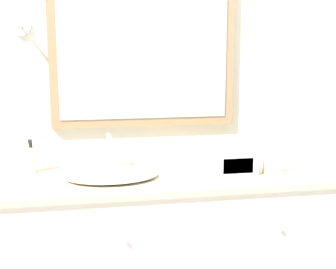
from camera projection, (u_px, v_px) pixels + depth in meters
name	position (u px, v px, depth m)	size (l,w,h in m)	color
wall_back	(178.00, 87.00, 2.59)	(8.00, 0.18, 2.55)	silver
vanity_counter	(191.00, 253.00, 2.44)	(2.10, 0.59, 0.88)	beige
sink_basin	(111.00, 174.00, 2.27)	(0.45, 0.37, 0.19)	white
soap_bottle	(31.00, 159.00, 2.35)	(0.05, 0.05, 0.17)	white
appliance_box	(234.00, 162.00, 2.34)	(0.21, 0.15, 0.11)	white
picture_frame	(273.00, 163.00, 2.34)	(0.10, 0.01, 0.10)	#B2B2B7
metal_tray	(313.00, 173.00, 2.34)	(0.17, 0.10, 0.01)	#ADADB2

